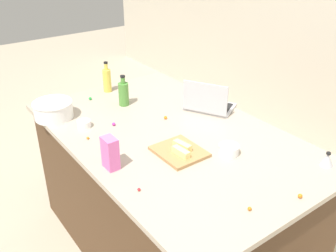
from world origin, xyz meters
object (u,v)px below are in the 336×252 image
Objects in this scene: mixing_bowl_large at (53,109)px; candy_bag at (110,153)px; butter_stick_right at (182,146)px; ramekin_small at (57,99)px; bottle_olive at (123,93)px; ramekin_medium at (229,150)px; laptop at (208,104)px; bottle_oil at (107,80)px; kitchen_timer at (327,159)px; ramekin_wide at (84,124)px; cutting_board at (179,152)px; butter_stick_left at (181,152)px.

candy_bag reaches higher than mixing_bowl_large.
butter_stick_right is 1.22× the size of ramekin_small.
mixing_bowl_large is at bearing -101.91° from bottle_olive.
candy_bag is at bearing -114.80° from ramekin_medium.
laptop is 3.44× the size of butter_stick_right.
bottle_oil is at bearing -175.03° from ramekin_medium.
kitchen_timer is (1.55, 0.43, -0.06)m from bottle_oil.
kitchen_timer is (0.54, 0.51, -0.00)m from butter_stick_right.
ramekin_medium is at bearing 33.08° from ramekin_wide.
laptop is 1.77× the size of bottle_olive.
candy_bag is (-0.64, -0.90, 0.05)m from kitchen_timer.
mixing_bowl_large reaches higher than cutting_board.
bottle_olive reaches higher than cutting_board.
ramekin_small is (-1.08, -0.26, -0.01)m from butter_stick_left.
butter_stick_right is at bearing 26.34° from mixing_bowl_large.
bottle_oil is at bearing 174.14° from bottle_olive.
ramekin_medium is 0.50m from kitchen_timer.
ramekin_small is 1.30m from ramekin_medium.
laptop is 3.44× the size of butter_stick_left.
ramekin_medium is at bearing 4.97° from bottle_oil.
ramekin_medium is at bearing 47.51° from butter_stick_right.
bottle_olive is at bearing -134.75° from laptop.
laptop reaches higher than ramekin_small.
candy_bag reaches higher than ramekin_wide.
butter_stick_left is 0.68m from ramekin_wide.
butter_stick_right and ramekin_medium have the same top height.
candy_bag reaches higher than kitchen_timer.
laptop is at bearing 29.05° from bottle_oil.
ramekin_wide is at bearing -69.03° from bottle_olive.
mixing_bowl_large is 1.64m from kitchen_timer.
cutting_board is 0.06m from butter_stick_left.
kitchen_timer reaches higher than cutting_board.
laptop reaches higher than mixing_bowl_large.
laptop reaches higher than kitchen_timer.
bottle_oil is at bearing 152.68° from candy_bag.
ramekin_wide is (-0.63, -0.26, -0.01)m from butter_stick_left.
ramekin_small is at bearing -95.19° from bottle_oil.
cutting_board is 0.04m from butter_stick_right.
ramekin_medium is at bearing -30.32° from laptop.
kitchen_timer is (1.58, 0.81, 0.01)m from ramekin_small.
ramekin_small is at bearing -133.40° from laptop.
kitchen_timer is at bearing 15.52° from bottle_oil.
butter_stick_right is at bearing 76.28° from candy_bag.
ramekin_medium is (0.99, 0.59, -0.03)m from mixing_bowl_large.
ramekin_small is at bearing -152.79° from kitchen_timer.
laptop is at bearing 59.88° from mixing_bowl_large.
bottle_olive is at bearing 173.93° from cutting_board.
ramekin_medium is at bearing 21.91° from ramekin_small.
laptop is 2.22× the size of candy_bag.
butter_stick_left is 0.26m from ramekin_medium.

